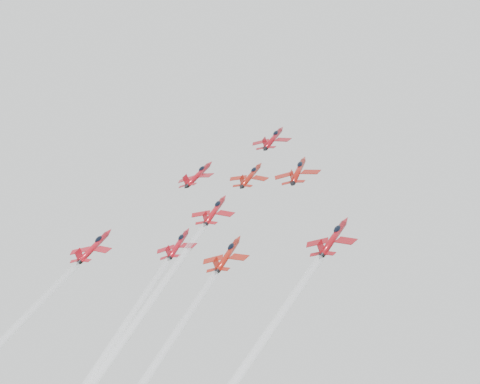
% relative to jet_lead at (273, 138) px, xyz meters
% --- Properties ---
extents(jet_lead, '(10.52, 12.84, 10.10)m').
position_rel_jet_lead_xyz_m(jet_lead, '(0.00, 0.00, 0.00)').
color(jet_lead, maroon).
extents(jet_row2_left, '(10.14, 12.37, 9.73)m').
position_rel_jet_lead_xyz_m(jet_row2_left, '(-13.54, -13.46, -10.46)').
color(jet_row2_left, maroon).
extents(jet_row2_center, '(9.33, 11.38, 8.95)m').
position_rel_jet_lead_xyz_m(jet_row2_center, '(2.18, -16.62, -12.92)').
color(jet_row2_center, '#9C1A0E').
extents(jet_row2_right, '(10.34, 12.62, 9.92)m').
position_rel_jet_lead_xyz_m(jet_row2_right, '(13.84, -16.91, -13.14)').
color(jet_row2_right, '#9B170E').
extents(jet_center, '(9.55, 82.94, 64.81)m').
position_rel_jet_lead_xyz_m(jet_center, '(0.15, -65.59, -51.04)').
color(jet_center, '#A70F17').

